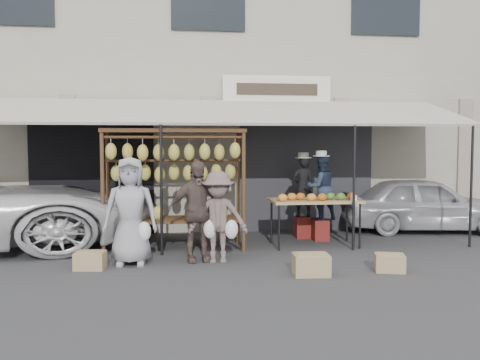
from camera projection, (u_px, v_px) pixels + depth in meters
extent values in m
plane|color=#2D2D30|center=(225.00, 269.00, 8.41)|extent=(90.00, 90.00, 0.00)
cube|color=#A6A191|center=(201.00, 87.00, 14.60)|extent=(24.00, 6.00, 7.00)
cube|color=#232328|center=(306.00, 175.00, 12.03)|extent=(3.00, 0.10, 2.50)
cube|color=black|center=(92.00, 177.00, 11.43)|extent=(2.60, 0.10, 2.50)
cube|color=silver|center=(277.00, 90.00, 11.75)|extent=(2.40, 0.10, 0.60)
cube|color=beige|center=(213.00, 111.00, 10.51)|extent=(10.00, 2.34, 0.63)
cylinder|color=black|center=(161.00, 190.00, 9.34)|extent=(0.05, 0.05, 2.30)
cylinder|color=black|center=(354.00, 188.00, 9.79)|extent=(0.05, 0.05, 2.30)
cylinder|color=black|center=(471.00, 187.00, 10.09)|extent=(0.05, 0.05, 2.30)
cylinder|color=#462716|center=(103.00, 193.00, 9.36)|extent=(0.07, 0.07, 2.20)
cylinder|color=#462716|center=(244.00, 191.00, 9.69)|extent=(0.07, 0.07, 2.20)
cylinder|color=#462716|center=(108.00, 189.00, 10.16)|extent=(0.07, 0.07, 2.20)
cylinder|color=#462716|center=(238.00, 188.00, 10.48)|extent=(0.07, 0.07, 2.20)
cube|color=#462716|center=(174.00, 131.00, 9.84)|extent=(2.60, 0.90, 0.07)
cylinder|color=#462716|center=(174.00, 137.00, 9.51)|extent=(2.50, 0.05, 0.05)
cylinder|color=#462716|center=(174.00, 138.00, 10.20)|extent=(2.50, 0.05, 0.05)
cylinder|color=#462716|center=(174.00, 161.00, 9.88)|extent=(2.50, 0.05, 0.05)
cube|color=#462716|center=(174.00, 220.00, 9.96)|extent=(2.50, 0.80, 0.05)
ellipsoid|color=gold|center=(111.00, 151.00, 9.38)|extent=(0.20, 0.18, 0.30)
ellipsoid|color=gold|center=(128.00, 152.00, 9.57)|extent=(0.20, 0.18, 0.30)
ellipsoid|color=gold|center=(143.00, 153.00, 9.45)|extent=(0.20, 0.18, 0.30)
ellipsoid|color=gold|center=(159.00, 152.00, 9.64)|extent=(0.20, 0.18, 0.30)
ellipsoid|color=gold|center=(174.00, 152.00, 9.52)|extent=(0.20, 0.18, 0.30)
ellipsoid|color=gold|center=(189.00, 152.00, 9.71)|extent=(0.20, 0.18, 0.30)
ellipsoid|color=gold|center=(205.00, 152.00, 9.59)|extent=(0.20, 0.18, 0.30)
ellipsoid|color=gold|center=(219.00, 152.00, 9.78)|extent=(0.20, 0.18, 0.30)
ellipsoid|color=gold|center=(235.00, 150.00, 9.66)|extent=(0.20, 0.18, 0.30)
ellipsoid|color=gold|center=(116.00, 173.00, 9.76)|extent=(0.20, 0.18, 0.30)
ellipsoid|color=gold|center=(131.00, 174.00, 9.80)|extent=(0.20, 0.18, 0.30)
ellipsoid|color=gold|center=(145.00, 173.00, 9.83)|extent=(0.20, 0.18, 0.30)
ellipsoid|color=gold|center=(160.00, 175.00, 9.87)|extent=(0.20, 0.18, 0.30)
ellipsoid|color=gold|center=(174.00, 172.00, 9.90)|extent=(0.20, 0.18, 0.30)
ellipsoid|color=gold|center=(188.00, 173.00, 9.93)|extent=(0.20, 0.18, 0.30)
ellipsoid|color=gold|center=(202.00, 173.00, 9.97)|extent=(0.20, 0.18, 0.30)
ellipsoid|color=gold|center=(216.00, 172.00, 10.00)|extent=(0.20, 0.18, 0.30)
ellipsoid|color=gold|center=(230.00, 172.00, 10.03)|extent=(0.20, 0.18, 0.30)
cube|color=tan|center=(315.00, 201.00, 10.22)|extent=(1.70, 0.90, 0.05)
cylinder|color=black|center=(279.00, 228.00, 9.78)|extent=(0.04, 0.04, 0.85)
cylinder|color=black|center=(360.00, 226.00, 9.98)|extent=(0.04, 0.04, 0.85)
cylinder|color=black|center=(271.00, 222.00, 10.52)|extent=(0.04, 0.04, 0.85)
cylinder|color=black|center=(347.00, 220.00, 10.71)|extent=(0.04, 0.04, 0.85)
ellipsoid|color=orange|center=(283.00, 198.00, 9.84)|extent=(0.18, 0.14, 0.14)
ellipsoid|color=orange|center=(292.00, 197.00, 10.03)|extent=(0.18, 0.14, 0.14)
ellipsoid|color=#B25919|center=(300.00, 196.00, 10.06)|extent=(0.18, 0.14, 0.14)
ellipsoid|color=orange|center=(311.00, 197.00, 9.94)|extent=(0.18, 0.14, 0.14)
ellipsoid|color=#B25919|center=(322.00, 197.00, 9.95)|extent=(0.18, 0.14, 0.14)
ellipsoid|color=#477226|center=(330.00, 196.00, 10.10)|extent=(0.18, 0.14, 0.14)
ellipsoid|color=#477226|center=(341.00, 196.00, 10.05)|extent=(0.18, 0.14, 0.14)
ellipsoid|color=#B25919|center=(352.00, 196.00, 10.12)|extent=(0.18, 0.14, 0.14)
imported|color=black|center=(303.00, 187.00, 11.06)|extent=(0.49, 0.35, 1.26)
imported|color=#253149|center=(321.00, 187.00, 10.77)|extent=(0.72, 0.61, 1.32)
imported|color=#97979D|center=(130.00, 211.00, 8.62)|extent=(0.88, 0.59, 1.75)
imported|color=brown|center=(196.00, 211.00, 8.87)|extent=(1.04, 0.57, 1.68)
imported|color=#685754|center=(218.00, 217.00, 8.83)|extent=(1.02, 0.65, 1.51)
cube|color=maroon|center=(303.00, 227.00, 11.12)|extent=(0.40, 0.40, 0.44)
cube|color=maroon|center=(320.00, 230.00, 10.84)|extent=(0.31, 0.31, 0.42)
cube|color=tan|center=(311.00, 265.00, 7.99)|extent=(0.55, 0.43, 0.32)
cube|color=tan|center=(390.00, 263.00, 8.22)|extent=(0.52, 0.44, 0.26)
cube|color=tan|center=(90.00, 260.00, 8.37)|extent=(0.49, 0.40, 0.27)
imported|color=#B3B3B9|center=(425.00, 204.00, 11.90)|extent=(3.81, 2.00, 1.24)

